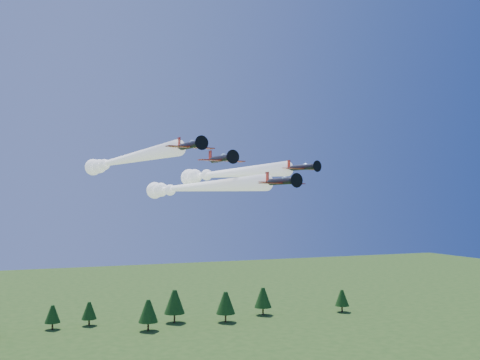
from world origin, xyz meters
name	(u,v)px	position (x,y,z in m)	size (l,w,h in m)	color
plane_lead	(190,187)	(-2.20, 22.84, 45.34)	(12.83, 55.15, 3.70)	black
plane_left	(120,160)	(-14.46, 29.19, 50.67)	(13.86, 55.40, 3.70)	black
plane_right	(221,174)	(4.33, 23.30, 48.11)	(14.56, 39.71, 3.70)	black
plane_slot	(221,159)	(-2.11, 5.53, 49.48)	(8.08, 8.78, 2.83)	black
treeline	(97,311)	(-8.41, 109.36, 6.59)	(173.63, 21.14, 11.69)	#382314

